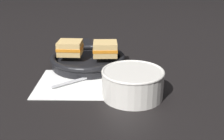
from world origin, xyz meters
The scene contains 7 objects.
ground_plane centered at (0.00, 0.00, 0.00)m, with size 4.00×4.00×0.00m, color black.
napkin centered at (-0.05, -0.01, 0.00)m, with size 0.25×0.21×0.00m.
soup_bowl centered at (0.11, -0.09, 0.04)m, with size 0.16×0.16×0.07m.
spoon centered at (-0.02, 0.02, 0.01)m, with size 0.15×0.12×0.01m.
skillet centered at (-0.03, 0.13, 0.02)m, with size 0.25×0.35×0.04m.
sandwich_near_left centered at (-0.09, 0.14, 0.07)m, with size 0.08×0.08×0.05m.
sandwich_near_right centered at (0.03, 0.13, 0.07)m, with size 0.08×0.08×0.05m.
Camera 1 is at (0.06, -0.76, 0.34)m, focal length 45.00 mm.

